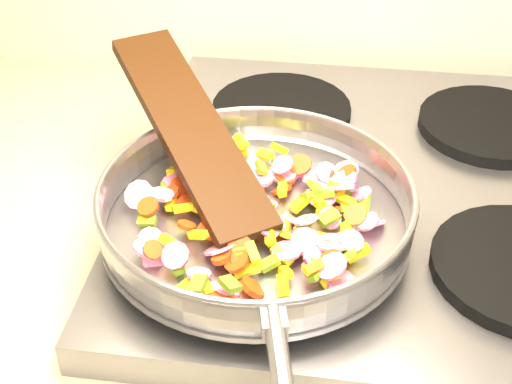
# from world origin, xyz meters

# --- Properties ---
(cooktop) EXTENTS (0.60, 0.60, 0.04)m
(cooktop) POSITION_xyz_m (-0.70, 1.67, 0.92)
(cooktop) COLOR #939399
(cooktop) RESTS_ON counter_top
(grate_fl) EXTENTS (0.19, 0.19, 0.02)m
(grate_fl) POSITION_xyz_m (-0.84, 1.52, 0.95)
(grate_fl) COLOR black
(grate_fl) RESTS_ON cooktop
(grate_bl) EXTENTS (0.19, 0.19, 0.02)m
(grate_bl) POSITION_xyz_m (-0.84, 1.81, 0.95)
(grate_bl) COLOR black
(grate_bl) RESTS_ON cooktop
(grate_br) EXTENTS (0.19, 0.19, 0.02)m
(grate_br) POSITION_xyz_m (-0.56, 1.81, 0.95)
(grate_br) COLOR black
(grate_br) RESTS_ON cooktop
(saute_pan) EXTENTS (0.37, 0.53, 0.05)m
(saute_pan) POSITION_xyz_m (-0.84, 1.54, 0.98)
(saute_pan) COLOR #9E9EA5
(saute_pan) RESTS_ON grate_fl
(vegetable_heap) EXTENTS (0.29, 0.27, 0.05)m
(vegetable_heap) POSITION_xyz_m (-0.83, 1.55, 0.98)
(vegetable_heap) COLOR #DA156B
(vegetable_heap) RESTS_ON saute_pan
(wooden_spatula) EXTENTS (0.23, 0.29, 0.10)m
(wooden_spatula) POSITION_xyz_m (-0.92, 1.62, 1.03)
(wooden_spatula) COLOR black
(wooden_spatula) RESTS_ON saute_pan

